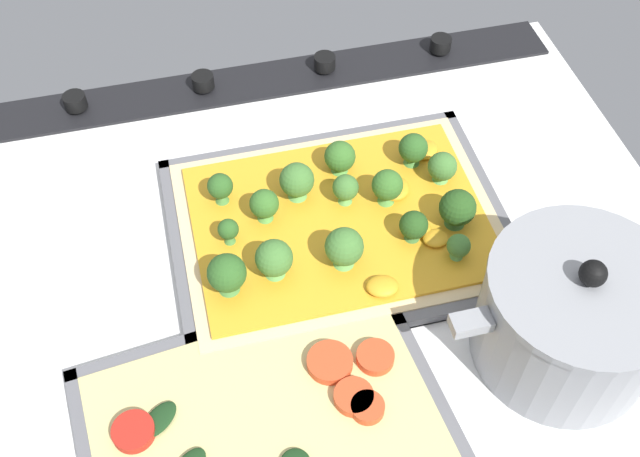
% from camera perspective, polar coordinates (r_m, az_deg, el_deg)
% --- Properties ---
extents(ground_plane, '(0.80, 0.66, 0.03)m').
position_cam_1_polar(ground_plane, '(0.81, -0.05, -3.08)').
color(ground_plane, white).
extents(stove_control_panel, '(0.76, 0.07, 0.03)m').
position_cam_1_polar(stove_control_panel, '(0.99, -4.20, 11.31)').
color(stove_control_panel, black).
rests_on(stove_control_panel, ground_plane).
extents(baking_tray_front, '(0.36, 0.28, 0.01)m').
position_cam_1_polar(baking_tray_front, '(0.82, 1.45, 0.06)').
color(baking_tray_front, slate).
rests_on(baking_tray_front, ground_plane).
extents(broccoli_pizza, '(0.34, 0.25, 0.06)m').
position_cam_1_polar(broccoli_pizza, '(0.80, 1.67, 0.82)').
color(broccoli_pizza, beige).
rests_on(broccoli_pizza, baking_tray_front).
extents(baking_tray_back, '(0.35, 0.27, 0.01)m').
position_cam_1_polar(baking_tray_back, '(0.70, -4.07, -15.09)').
color(baking_tray_back, slate).
rests_on(baking_tray_back, ground_plane).
extents(veggie_pizza_back, '(0.32, 0.24, 0.02)m').
position_cam_1_polar(veggie_pizza_back, '(0.69, -3.95, -14.77)').
color(veggie_pizza_back, '#D1C27B').
rests_on(veggie_pizza_back, baking_tray_back).
extents(cooking_pot, '(0.24, 0.17, 0.14)m').
position_cam_1_polar(cooking_pot, '(0.73, 18.61, -6.35)').
color(cooking_pot, gray).
rests_on(cooking_pot, ground_plane).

